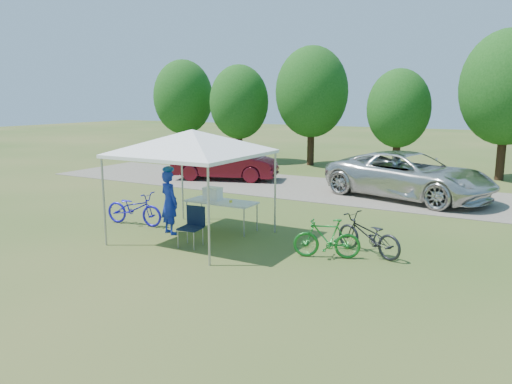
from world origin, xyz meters
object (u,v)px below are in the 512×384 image
Objects in this scene: cooler at (213,194)px; bike_dark at (368,235)px; minivan at (409,175)px; cyclist at (169,202)px; sedan at (225,162)px; folding_chair at (193,223)px; bike_green at (327,238)px; bike_blue at (134,208)px; folding_table at (221,203)px.

cooler reaches higher than bike_dark.
cooler is 0.08× the size of minivan.
minivan is at bearing -99.97° from cyclist.
sedan is (-8.44, 7.17, 0.30)m from bike_dark.
bike_green is (3.12, 0.68, -0.12)m from folding_chair.
folding_chair is 3.20m from bike_green.
cyclist reaches higher than cooler.
folding_chair is 2.73m from bike_blue.
cooler is at bearing -76.44° from bike_blue.
folding_chair is 1.32m from cyclist.
minivan is (-0.66, 6.93, 0.37)m from bike_dark.
folding_table is at bearing 0.00° from cooler.
bike_dark is (4.06, -0.21, -0.28)m from folding_table.
bike_dark is at bearing -148.37° from sedan.
cyclist is at bearing -105.71° from bike_blue.
bike_blue is at bearing 176.44° from sedan.
cyclist reaches higher than bike_dark.
minivan is at bearing 159.13° from bike_green.
bike_blue is 1.20× the size of bike_green.
bike_dark is (4.34, -0.21, -0.50)m from cooler.
bike_blue reaches higher than bike_dark.
folding_table is 1.59m from folding_chair.
bike_green is 7.61m from minivan.
cyclist reaches higher than folding_chair.
sedan is (-4.60, 8.53, 0.20)m from folding_chair.
folding_chair is (0.22, -1.57, -0.18)m from folding_table.
folding_table is 0.33× the size of minivan.
cooler reaches higher than bike_green.
bike_dark is 11.08m from sedan.
cooler reaches higher than folding_chair.
bike_dark is 6.97m from minivan.
cyclist reaches higher than minivan.
sedan reaches higher than folding_chair.
folding_chair is 0.57× the size of cyclist.
minivan is at bearing -153.12° from bike_dark.
bike_dark is at bearing 112.52° from bike_green.
cooler is 0.29× the size of cyclist.
bike_dark is 0.39× the size of sedan.
bike_blue is at bearing -111.60° from bike_green.
bike_dark reaches higher than bike_green.
minivan reaches higher than cooler.
sedan is (-3.43, 7.96, -0.07)m from cyclist.
sedan is at bearing 122.19° from folding_table.
cyclist is 4.30m from bike_green.
folding_chair is at bearing -169.67° from sedan.
folding_chair is 0.64× the size of bike_green.
cyclist reaches higher than sedan.
bike_blue is (-2.39, -0.76, -0.27)m from folding_table.
cyclist is (-1.17, 0.56, 0.27)m from folding_chair.
cyclist is 0.96× the size of bike_dark.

